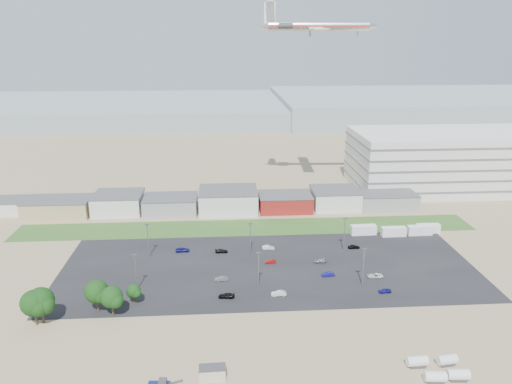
{
  "coord_description": "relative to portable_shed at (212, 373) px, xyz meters",
  "views": [
    {
      "loc": [
        -7.66,
        -112.08,
        64.23
      ],
      "look_at": [
        1.44,
        22.0,
        22.4
      ],
      "focal_mm": 35.0,
      "sensor_mm": 36.0,
      "label": 1
    }
  ],
  "objects": [
    {
      "name": "tree_mid",
      "position": [
        -28.34,
        27.37,
        3.33
      ],
      "size": [
        6.21,
        6.21,
        9.32
      ],
      "primitive_type": null,
      "color": "black",
      "rests_on": "ground"
    },
    {
      "name": "parked_car_4",
      "position": [
        1.78,
        41.27,
        -0.72
      ],
      "size": [
        3.74,
        1.48,
        1.21
      ],
      "primitive_type": "imported",
      "rotation": [
        0.0,
        0.0,
        -1.52
      ],
      "color": "#595B5E",
      "rests_on": "ground"
    },
    {
      "name": "parked_car_13",
      "position": [
        16.65,
        31.92,
        -0.68
      ],
      "size": [
        3.95,
        1.49,
        1.29
      ],
      "primitive_type": "imported",
      "rotation": [
        0.0,
        0.0,
        -1.54
      ],
      "color": "silver",
      "rests_on": "ground"
    },
    {
      "name": "portable_shed",
      "position": [
        0.0,
        0.0,
        0.0
      ],
      "size": [
        5.34,
        2.87,
        2.65
      ],
      "primitive_type": null,
      "rotation": [
        0.0,
        0.0,
        0.03
      ],
      "color": "beige",
      "rests_on": "ground"
    },
    {
      "name": "tree_left",
      "position": [
        -40.04,
        23.01,
        3.7
      ],
      "size": [
        6.7,
        6.7,
        10.05
      ],
      "primitive_type": null,
      "color": "black",
      "rests_on": "ground"
    },
    {
      "name": "parking_garage",
      "position": [
        100.58,
        123.97,
        11.17
      ],
      "size": [
        80.0,
        40.0,
        25.0
      ],
      "primitive_type": "cube",
      "color": "silver",
      "rests_on": "ground"
    },
    {
      "name": "box_trailer_c",
      "position": [
        69.05,
        70.4,
        0.23
      ],
      "size": [
        8.36,
        2.71,
        3.12
      ],
      "primitive_type": null,
      "rotation": [
        0.0,
        0.0,
        0.01
      ],
      "color": "silver",
      "rests_on": "ground"
    },
    {
      "name": "tree_near",
      "position": [
        -20.16,
        30.58,
        1.59
      ],
      "size": [
        3.88,
        3.88,
        5.83
      ],
      "primitive_type": null,
      "color": "black",
      "rests_on": "ground"
    },
    {
      "name": "tree_far_left",
      "position": [
        -41.28,
        22.13,
        3.63
      ],
      "size": [
        6.61,
        6.61,
        9.92
      ],
      "primitive_type": null,
      "color": "black",
      "rests_on": "ground"
    },
    {
      "name": "box_trailer_a",
      "position": [
        50.06,
        71.94,
        0.29
      ],
      "size": [
        8.71,
        3.04,
        3.23
      ],
      "primitive_type": null,
      "rotation": [
        0.0,
        0.0,
        0.04
      ],
      "color": "silver",
      "rests_on": "ground"
    },
    {
      "name": "lightpole_back_m",
      "position": [
        10.83,
        59.16,
        3.61
      ],
      "size": [
        1.16,
        0.48,
        9.88
      ],
      "primitive_type": null,
      "color": "slate",
      "rests_on": "ground"
    },
    {
      "name": "storage_tank_nw",
      "position": [
        41.49,
        0.96,
        -0.07
      ],
      "size": [
        4.26,
        2.21,
        2.52
      ],
      "primitive_type": null,
      "rotation": [
        0.0,
        0.0,
        0.03
      ],
      "color": "silver",
      "rests_on": "ground"
    },
    {
      "name": "airliner",
      "position": [
        40.82,
        117.66,
        67.0
      ],
      "size": [
        49.25,
        34.89,
        14.07
      ],
      "primitive_type": null,
      "rotation": [
        0.0,
        0.0,
        -0.05
      ],
      "color": "silver"
    },
    {
      "name": "lightpole_front_r",
      "position": [
        39.77,
        35.86,
        4.12
      ],
      "size": [
        1.28,
        0.53,
        10.9
      ],
      "primitive_type": null,
      "color": "slate",
      "rests_on": "ground"
    },
    {
      "name": "lightpole_back_r",
      "position": [
        40.18,
        58.91,
        4.11
      ],
      "size": [
        1.28,
        0.53,
        10.87
      ],
      "primitive_type": null,
      "color": "slate",
      "rests_on": "ground"
    },
    {
      "name": "building_row",
      "position": [
        -6.42,
        99.97,
        2.67
      ],
      "size": [
        170.0,
        20.0,
        8.0
      ],
      "primitive_type": null,
      "color": "silver",
      "rests_on": "ground"
    },
    {
      "name": "parked_car_11",
      "position": [
        16.67,
        61.57,
        -0.69
      ],
      "size": [
        3.97,
        1.69,
        1.27
      ],
      "primitive_type": "imported",
      "rotation": [
        0.0,
        0.0,
        1.48
      ],
      "color": "silver",
      "rests_on": "ground"
    },
    {
      "name": "parked_car_1",
      "position": [
        31.66,
        41.9,
        -0.72
      ],
      "size": [
        3.8,
        1.67,
        1.22
      ],
      "primitive_type": "imported",
      "rotation": [
        0.0,
        0.0,
        -1.46
      ],
      "color": "navy",
      "rests_on": "ground"
    },
    {
      "name": "parked_car_10",
      "position": [
        -24.76,
        30.71,
        -0.77
      ],
      "size": [
        4.02,
        2.03,
        1.12
      ],
      "primitive_type": "imported",
      "rotation": [
        0.0,
        0.0,
        1.69
      ],
      "color": "#595B5E",
      "rests_on": "ground"
    },
    {
      "name": "parked_car_7",
      "position": [
        16.31,
        51.42,
        -0.78
      ],
      "size": [
        3.3,
        1.16,
        1.09
      ],
      "primitive_type": "imported",
      "rotation": [
        0.0,
        0.0,
        -1.57
      ],
      "color": "maroon",
      "rests_on": "ground"
    },
    {
      "name": "box_trailer_b",
      "position": [
        59.83,
        69.88,
        0.21
      ],
      "size": [
        8.23,
        2.64,
        3.08
      ],
      "primitive_type": null,
      "rotation": [
        0.0,
        0.0,
        0.01
      ],
      "color": "silver",
      "rests_on": "ground"
    },
    {
      "name": "parked_car_2",
      "position": [
        44.65,
        31.58,
        -0.76
      ],
      "size": [
        3.38,
        1.47,
        1.13
      ],
      "primitive_type": "imported",
      "rotation": [
        0.0,
        0.0,
        -1.53
      ],
      "color": "navy",
      "rests_on": "ground"
    },
    {
      "name": "parked_car_0",
      "position": [
        44.63,
        40.15,
        -0.73
      ],
      "size": [
        4.37,
        2.22,
        1.18
      ],
      "primitive_type": "imported",
      "rotation": [
        0.0,
        0.0,
        -1.63
      ],
      "color": "silver",
      "rests_on": "ground"
    },
    {
      "name": "parked_car_6",
      "position": [
        1.86,
        60.02,
        -0.76
      ],
      "size": [
        3.89,
        1.58,
        1.13
      ],
      "primitive_type": "imported",
      "rotation": [
        0.0,
        0.0,
        1.57
      ],
      "color": "black",
      "rests_on": "ground"
    },
    {
      "name": "lightpole_back_l",
      "position": [
        -20.26,
        58.42,
        4.02
      ],
      "size": [
        1.26,
        0.52,
        10.7
      ],
      "primitive_type": null,
      "color": "slate",
      "rests_on": "ground"
    },
    {
      "name": "grass_strip",
      "position": [
        10.58,
        80.97,
        -1.32
      ],
      "size": [
        160.0,
        16.0,
        0.02
      ],
      "primitive_type": "cube",
      "color": "#36511E",
      "rests_on": "ground"
    },
    {
      "name": "ground",
      "position": [
        10.58,
        28.97,
        -1.33
      ],
      "size": [
        700.0,
        700.0,
        0.0
      ],
      "primitive_type": "plane",
      "color": "#827353",
      "rests_on": "ground"
    },
    {
      "name": "lightpole_front_l",
      "position": [
        -20.56,
        37.41,
        3.85
      ],
      "size": [
        1.22,
        0.51,
        10.35
      ],
      "primitive_type": null,
      "color": "slate",
      "rests_on": "ground"
    },
    {
      "name": "storage_tank_se",
      "position": [
        47.88,
        -3.69,
        -0.06
      ],
      "size": [
        4.35,
        2.38,
        2.54
      ],
      "primitive_type": null,
      "rotation": [
        0.0,
        0.0,
        -0.07
      ],
      "color": "silver",
      "rests_on": "ground"
    },
    {
      "name": "parking_lot",
      "position": [
        15.58,
        48.97,
        -1.32
      ],
      "size": [
        120.0,
        50.0,
        0.01
      ],
      "primitive_type": "cube",
      "color": "black",
      "rests_on": "ground"
    },
    {
      "name": "parked_car_12",
      "position": [
        31.17,
        50.85,
        -0.76
      ],
      "size": [
        3.91,
        1.62,
        1.13
      ],
      "primitive_type": "imported",
      "rotation": [
        0.0,
        0.0,
        -1.58
      ],
      "color": "#A5A5AA",
      "rests_on": "ground"
    },
    {
      "name": "storage_tank_ne",
      "position": [
        47.81,
        1.08,
        -0.13
      ],
      "size": [
        4.23,
        2.5,
        2.4
      ],
      "primitive_type": null,
      "rotation": [
        0.0,
        0.0,
        0.13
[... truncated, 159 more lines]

